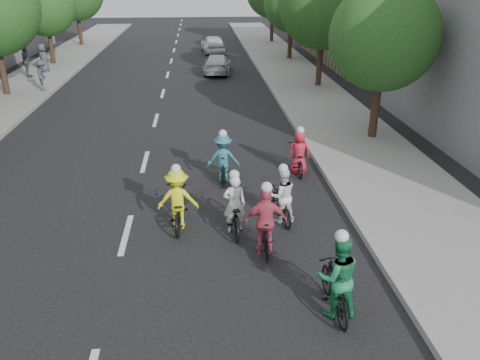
{
  "coord_description": "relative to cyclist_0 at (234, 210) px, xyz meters",
  "views": [
    {
      "loc": [
        2.01,
        -10.58,
        6.22
      ],
      "look_at": [
        3.02,
        0.93,
        1.0
      ],
      "focal_mm": 35.0,
      "sensor_mm": 36.0,
      "label": 1
    }
  ],
  "objects": [
    {
      "name": "curb_left",
      "position": [
        -8.84,
        10.0,
        -0.48
      ],
      "size": [
        0.18,
        80.0,
        0.18
      ],
      "primitive_type": "cube",
      "color": "#999993",
      "rests_on": "ground"
    },
    {
      "name": "ground",
      "position": [
        -2.79,
        -0.0,
        -0.57
      ],
      "size": [
        120.0,
        120.0,
        0.0
      ],
      "primitive_type": "plane",
      "color": "black",
      "rests_on": "ground"
    },
    {
      "name": "bldg_se",
      "position": [
        13.21,
        24.0,
        3.43
      ],
      "size": [
        10.0,
        14.0,
        8.0
      ],
      "primitive_type": "cube",
      "color": "gray",
      "rests_on": "ground"
    },
    {
      "name": "tree_r_1",
      "position": [
        6.01,
        15.6,
        3.95
      ],
      "size": [
        4.8,
        4.8,
        6.93
      ],
      "color": "black",
      "rests_on": "ground"
    },
    {
      "name": "sidewalk_right",
      "position": [
        5.21,
        10.0,
        -0.5
      ],
      "size": [
        4.0,
        80.0,
        0.15
      ],
      "primitive_type": "cube",
      "color": "gray",
      "rests_on": "ground"
    },
    {
      "name": "curb_right",
      "position": [
        3.26,
        10.0,
        -0.48
      ],
      "size": [
        0.18,
        80.0,
        0.18
      ],
      "primitive_type": "cube",
      "color": "#999993",
      "rests_on": "ground"
    },
    {
      "name": "spectator_1",
      "position": [
        -11.19,
        19.2,
        0.53
      ],
      "size": [
        0.67,
        1.18,
        1.9
      ],
      "primitive_type": "imported",
      "rotation": [
        0.0,
        0.0,
        1.76
      ],
      "color": "#51515F",
      "rests_on": "sidewalk_left"
    },
    {
      "name": "spectator_0",
      "position": [
        -9.22,
        15.58,
        0.41
      ],
      "size": [
        0.77,
        1.15,
        1.66
      ],
      "primitive_type": "imported",
      "rotation": [
        0.0,
        0.0,
        1.72
      ],
      "color": "#464752",
      "rests_on": "sidewalk_left"
    },
    {
      "name": "cyclist_5",
      "position": [
        0.65,
        -1.11,
        0.12
      ],
      "size": [
        1.02,
        1.49,
        1.87
      ],
      "rotation": [
        0.0,
        0.0,
        3.11
      ],
      "color": "black",
      "rests_on": "ground"
    },
    {
      "name": "spectator_2",
      "position": [
        -10.68,
        20.88,
        0.45
      ],
      "size": [
        0.67,
        0.92,
        1.75
      ],
      "primitive_type": "imported",
      "rotation": [
        0.0,
        0.0,
        1.71
      ],
      "color": "#484753",
      "rests_on": "sidewalk_left"
    },
    {
      "name": "tree_l_4",
      "position": [
        -10.99,
        24.0,
        3.39
      ],
      "size": [
        4.0,
        4.0,
        5.97
      ],
      "color": "black",
      "rests_on": "ground"
    },
    {
      "name": "cyclist_2",
      "position": [
        1.3,
        0.43,
        0.01
      ],
      "size": [
        0.8,
        1.71,
        1.66
      ],
      "rotation": [
        0.0,
        0.0,
        3.27
      ],
      "color": "black",
      "rests_on": "ground"
    },
    {
      "name": "cyclist_0",
      "position": [
        0.0,
        0.0,
        0.0
      ],
      "size": [
        0.69,
        1.91,
        1.73
      ],
      "rotation": [
        0.0,
        0.0,
        3.16
      ],
      "color": "black",
      "rests_on": "ground"
    },
    {
      "name": "cyclist_6",
      "position": [
        -1.44,
        0.33,
        0.08
      ],
      "size": [
        1.08,
        1.91,
        1.79
      ],
      "rotation": [
        0.0,
        0.0,
        3.1
      ],
      "color": "black",
      "rests_on": "ground"
    },
    {
      "name": "tree_r_2",
      "position": [
        6.01,
        24.6,
        3.39
      ],
      "size": [
        4.0,
        4.0,
        5.97
      ],
      "color": "black",
      "rests_on": "ground"
    },
    {
      "name": "tree_r_0",
      "position": [
        6.01,
        6.6,
        3.39
      ],
      "size": [
        4.0,
        4.0,
        5.97
      ],
      "color": "black",
      "rests_on": "ground"
    },
    {
      "name": "follow_car_lead",
      "position": [
        0.44,
        20.28,
        0.03
      ],
      "size": [
        2.05,
        4.26,
        1.2
      ],
      "primitive_type": "imported",
      "rotation": [
        0.0,
        0.0,
        3.05
      ],
      "color": "#B4B3B8",
      "rests_on": "ground"
    },
    {
      "name": "cyclist_1",
      "position": [
        1.72,
        -3.37,
        0.14
      ],
      "size": [
        0.86,
        1.73,
        1.9
      ],
      "rotation": [
        0.0,
        0.0,
        3.16
      ],
      "color": "black",
      "rests_on": "ground"
    },
    {
      "name": "follow_car_trail",
      "position": [
        0.43,
        28.43,
        0.13
      ],
      "size": [
        2.07,
        4.26,
        1.4
      ],
      "primitive_type": "imported",
      "rotation": [
        0.0,
        0.0,
        3.24
      ],
      "color": "white",
      "rests_on": "ground"
    },
    {
      "name": "cyclist_3",
      "position": [
        2.41,
        3.59,
        -0.01
      ],
      "size": [
        0.75,
        1.75,
        1.63
      ],
      "rotation": [
        0.0,
        0.0,
        3.09
      ],
      "color": "black",
      "rests_on": "ground"
    },
    {
      "name": "cyclist_4",
      "position": [
        -0.11,
        3.12,
        0.1
      ],
      "size": [
        1.06,
        1.52,
        1.73
      ],
      "rotation": [
        0.0,
        0.0,
        3.06
      ],
      "color": "black",
      "rests_on": "ground"
    }
  ]
}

